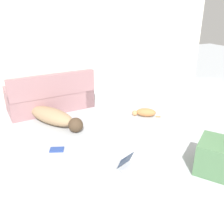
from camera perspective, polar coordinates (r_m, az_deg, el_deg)
ground_plane at (r=3.20m, az=23.96°, el=-21.16°), size 20.00×20.00×0.00m
wall_back at (r=6.25m, az=-7.19°, el=14.81°), size 7.50×0.06×2.47m
couch at (r=5.64m, az=-13.88°, el=3.25°), size 1.83×0.93×0.86m
dog at (r=4.92m, az=-13.03°, el=-1.13°), size 0.93×1.46×0.31m
cat at (r=5.22m, az=7.54°, el=-0.11°), size 0.52×0.41×0.18m
laptop_open at (r=3.61m, az=3.71°, el=-11.79°), size 0.38×0.38×0.21m
book_blue at (r=4.12m, az=-12.48°, el=-8.38°), size 0.25×0.21×0.02m
side_chair at (r=3.72m, az=24.25°, el=-8.91°), size 0.78×0.80×0.82m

